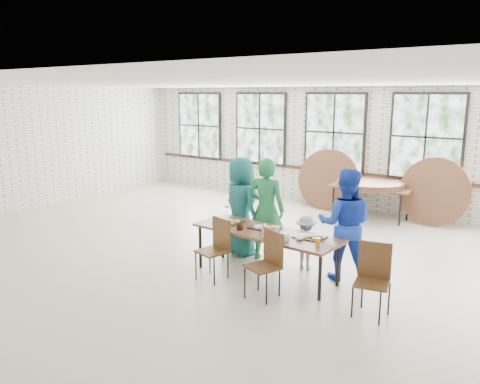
# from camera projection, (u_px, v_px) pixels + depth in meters

# --- Properties ---
(room) EXTENTS (12.00, 12.00, 12.00)m
(room) POSITION_uv_depth(u_px,v_px,m) (334.00, 134.00, 11.64)
(room) COLOR #C1B39A
(room) RESTS_ON ground
(dining_table) EXTENTS (2.44, 0.94, 0.74)m
(dining_table) POSITION_uv_depth(u_px,v_px,m) (266.00, 234.00, 7.23)
(dining_table) COLOR brown
(dining_table) RESTS_ON ground
(chair_near_left) EXTENTS (0.51, 0.50, 0.95)m
(chair_near_left) POSITION_uv_depth(u_px,v_px,m) (217.00, 244.00, 7.20)
(chair_near_left) COLOR #53351B
(chair_near_left) RESTS_ON ground
(chair_near_right) EXTENTS (0.53, 0.53, 0.95)m
(chair_near_right) POSITION_uv_depth(u_px,v_px,m) (268.00, 258.00, 6.55)
(chair_near_right) COLOR #53351B
(chair_near_right) RESTS_ON ground
(chair_spare) EXTENTS (0.50, 0.49, 0.95)m
(chair_spare) POSITION_uv_depth(u_px,v_px,m) (373.00, 273.00, 6.02)
(chair_spare) COLOR #53351B
(chair_spare) RESTS_ON ground
(adult_teal) EXTENTS (1.00, 0.84, 1.75)m
(adult_teal) POSITION_uv_depth(u_px,v_px,m) (241.00, 206.00, 8.24)
(adult_teal) COLOR #1C6B5D
(adult_teal) RESTS_ON ground
(adult_green) EXTENTS (0.73, 0.56, 1.78)m
(adult_green) POSITION_uv_depth(u_px,v_px,m) (266.00, 210.00, 7.94)
(adult_green) COLOR #1E733F
(adult_green) RESTS_ON ground
(toddler) EXTENTS (0.65, 0.48, 0.90)m
(toddler) POSITION_uv_depth(u_px,v_px,m) (306.00, 243.00, 7.59)
(toddler) COLOR #1B133D
(toddler) RESTS_ON ground
(adult_blue) EXTENTS (1.02, 0.91, 1.73)m
(adult_blue) POSITION_uv_depth(u_px,v_px,m) (345.00, 224.00, 7.13)
(adult_blue) COLOR blue
(adult_blue) RESTS_ON ground
(storage_table) EXTENTS (1.85, 0.87, 0.74)m
(storage_table) POSITION_uv_depth(u_px,v_px,m) (370.00, 189.00, 10.69)
(storage_table) COLOR brown
(storage_table) RESTS_ON ground
(tabletop_clutter) EXTENTS (1.99, 0.61, 0.11)m
(tabletop_clutter) POSITION_uv_depth(u_px,v_px,m) (271.00, 231.00, 7.12)
(tabletop_clutter) COLOR black
(tabletop_clutter) RESTS_ON dining_table
(round_tops_stacked) EXTENTS (1.50, 1.50, 0.13)m
(round_tops_stacked) POSITION_uv_depth(u_px,v_px,m) (371.00, 184.00, 10.66)
(round_tops_stacked) COLOR brown
(round_tops_stacked) RESTS_ON storage_table
(round_tops_leaning) EXTENTS (4.11, 0.48, 1.48)m
(round_tops_leaning) POSITION_uv_depth(u_px,v_px,m) (360.00, 183.00, 11.11)
(round_tops_leaning) COLOR brown
(round_tops_leaning) RESTS_ON ground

